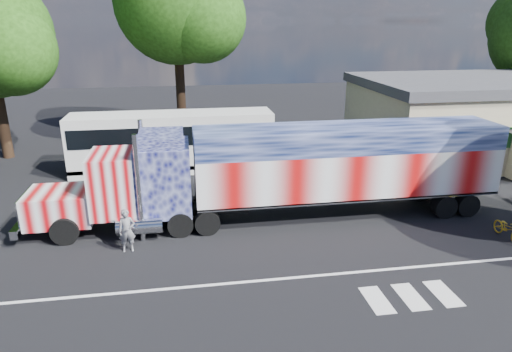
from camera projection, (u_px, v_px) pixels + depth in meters
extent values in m
plane|color=black|center=(267.00, 241.00, 19.22)|extent=(100.00, 100.00, 0.00)
cube|color=silver|center=(283.00, 279.00, 16.41)|extent=(30.00, 0.15, 0.01)
cube|color=silver|center=(377.00, 300.00, 15.16)|extent=(0.70, 1.60, 0.01)
cube|color=silver|center=(410.00, 297.00, 15.34)|extent=(0.70, 1.60, 0.01)
cube|color=silver|center=(443.00, 293.00, 15.52)|extent=(0.70, 1.60, 0.01)
cube|color=black|center=(142.00, 212.00, 20.30)|extent=(9.44, 1.05, 0.31)
cube|color=#D5797D|center=(61.00, 206.00, 19.62)|extent=(2.73, 2.31, 1.36)
cube|color=silver|center=(26.00, 208.00, 19.40)|extent=(0.13, 1.99, 1.22)
cube|color=silver|center=(24.00, 223.00, 19.59)|extent=(0.31, 2.62, 0.38)
cube|color=#D5797D|center=(114.00, 182.00, 19.67)|extent=(1.89, 2.62, 2.62)
cube|color=black|center=(92.00, 173.00, 19.38)|extent=(0.06, 2.20, 0.94)
cube|color=#4A4F85|center=(164.00, 177.00, 19.96)|extent=(2.31, 2.62, 3.04)
cube|color=#4A4F85|center=(161.00, 139.00, 19.40)|extent=(1.89, 2.52, 0.52)
cylinder|color=silver|center=(144.00, 169.00, 21.10)|extent=(0.21, 0.21, 4.61)
cylinder|color=silver|center=(139.00, 190.00, 18.52)|extent=(0.21, 0.21, 4.61)
cylinder|color=silver|center=(144.00, 202.00, 21.59)|extent=(1.89, 0.69, 0.69)
cylinder|color=silver|center=(140.00, 226.00, 19.04)|extent=(1.89, 0.69, 0.69)
cylinder|color=black|center=(65.00, 231.00, 18.81)|extent=(1.15, 0.37, 1.15)
cylinder|color=black|center=(76.00, 210.00, 20.97)|extent=(1.15, 0.37, 1.15)
cylinder|color=black|center=(180.00, 224.00, 19.59)|extent=(1.09, 0.58, 1.09)
cylinder|color=black|center=(180.00, 204.00, 21.65)|extent=(1.09, 0.58, 1.09)
cylinder|color=black|center=(207.00, 222.00, 19.77)|extent=(1.09, 0.58, 1.09)
cylinder|color=black|center=(204.00, 203.00, 21.82)|extent=(1.09, 0.58, 1.09)
cube|color=black|center=(345.00, 194.00, 21.66)|extent=(13.64, 1.15, 0.31)
cube|color=#E08282|center=(346.00, 170.00, 21.27)|extent=(14.05, 2.73, 2.10)
cube|color=#455286|center=(349.00, 137.00, 20.77)|extent=(14.05, 2.73, 1.05)
cube|color=silver|center=(345.00, 191.00, 21.61)|extent=(14.05, 2.73, 0.13)
cube|color=silver|center=(485.00, 153.00, 22.18)|extent=(0.04, 2.62, 3.04)
cylinder|color=black|center=(444.00, 206.00, 21.47)|extent=(1.09, 0.58, 1.09)
cylinder|color=black|center=(420.00, 190.00, 23.52)|extent=(1.09, 0.58, 1.09)
cylinder|color=black|center=(466.00, 204.00, 21.64)|extent=(1.09, 0.58, 1.09)
cylinder|color=black|center=(441.00, 188.00, 23.70)|extent=(1.09, 0.58, 1.09)
cube|color=white|center=(173.00, 142.00, 27.95)|extent=(12.17, 2.64, 3.55)
cube|color=black|center=(172.00, 131.00, 27.74)|extent=(11.76, 2.70, 1.12)
cube|color=black|center=(174.00, 162.00, 28.37)|extent=(12.17, 2.64, 0.25)
cube|color=black|center=(69.00, 144.00, 26.97)|extent=(0.06, 2.33, 1.42)
cylinder|color=black|center=(94.00, 172.00, 26.48)|extent=(1.01, 0.30, 1.01)
cylinder|color=black|center=(101.00, 159.00, 28.84)|extent=(1.01, 0.30, 1.01)
cylinder|color=black|center=(225.00, 165.00, 27.64)|extent=(1.01, 0.30, 1.01)
cylinder|color=black|center=(221.00, 154.00, 30.01)|extent=(1.01, 0.30, 1.01)
cylinder|color=black|center=(240.00, 165.00, 27.78)|extent=(1.01, 0.30, 1.01)
cylinder|color=black|center=(235.00, 153.00, 30.15)|extent=(1.01, 0.30, 1.01)
cube|color=#1E5926|center=(456.00, 140.00, 25.85)|extent=(1.60, 0.08, 1.20)
imported|color=slate|center=(127.00, 231.00, 18.14)|extent=(0.68, 0.48, 1.79)
imported|color=gold|center=(508.00, 229.00, 19.31)|extent=(0.63, 1.75, 0.92)
cylinder|color=black|center=(1.00, 111.00, 30.06)|extent=(0.70, 0.70, 6.42)
sphere|color=#285815|center=(10.00, 50.00, 27.93)|extent=(5.58, 5.58, 5.58)
cylinder|color=black|center=(180.00, 86.00, 34.99)|extent=(0.70, 0.70, 8.11)
sphere|color=#285815|center=(176.00, 2.00, 33.03)|extent=(8.98, 8.98, 8.98)
sphere|color=#285815|center=(202.00, 18.00, 32.41)|extent=(6.29, 6.29, 6.29)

